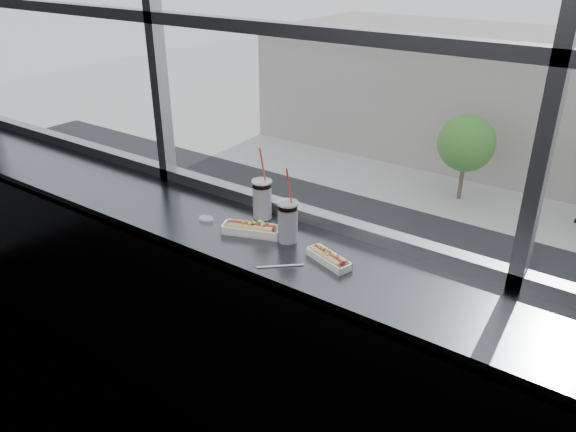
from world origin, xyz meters
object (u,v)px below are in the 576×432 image
Objects in this scene: hotdog_tray_right at (329,258)px; loose_straw at (280,266)px; tree_left at (466,143)px; soda_cup_left at (262,197)px; car_near_b at (360,270)px; car_near_a at (246,231)px; wrapper at (206,218)px; soda_cup_right at (288,220)px; hotdog_tray_left at (252,228)px.

hotdog_tray_right reaches higher than loose_straw.
tree_left is at bearing 124.67° from hotdog_tray_right.
soda_cup_left is at bearing -74.66° from tree_left.
soda_cup_left is at bearing -151.25° from car_near_b.
tree_left reaches higher than car_near_a.
hotdog_tray_right is 1.20× the size of loose_straw.
hotdog_tray_right is at bearing 3.68° from loose_straw.
tree_left is (6.09, 12.00, 2.28)m from car_near_a.
soda_cup_left is 0.08× the size of tree_left.
tree_left is (-7.51, 28.30, -8.72)m from wrapper.
tree_left is at bearing 105.74° from soda_cup_right.
soda_cup_left is at bearing 152.77° from soda_cup_right.
soda_cup_right reaches higher than car_near_a.
soda_cup_right reaches higher than tree_left.
soda_cup_left reaches higher than car_near_b.
soda_cup_left is 0.06× the size of car_near_a.
soda_cup_right reaches higher than loose_straw.
car_near_a is at bearing 149.75° from hotdog_tray_right.
car_near_a is at bearing 130.58° from soda_cup_left.
hotdog_tray_right is (0.44, -0.01, -0.01)m from hotdog_tray_left.
soda_cup_right is 0.06× the size of car_near_b.
car_near_a is (-14.16, 16.45, -11.00)m from loose_straw.
tree_left is at bearing -20.14° from car_near_a.
car_near_b is (-7.89, 16.23, -11.08)m from soda_cup_right.
hotdog_tray_left reaches higher than loose_straw.
car_near_a is at bearing 129.82° from wrapper.
loose_straw is 0.58m from wrapper.
hotdog_tray_right is 0.64× the size of soda_cup_left.
hotdog_tray_right reaches higher than car_near_a.
hotdog_tray_left is 0.05× the size of car_near_a.
loose_straw is 21.33m from car_near_b.
hotdog_tray_right is 0.65× the size of soda_cup_right.
hotdog_tray_right is at bearing 0.58° from wrapper.
tree_left is at bearing 105.34° from soda_cup_left.
tree_left is at bearing 63.60° from loose_straw.
soda_cup_right is at bearing 8.34° from wrapper.
soda_cup_right reaches higher than wrapper.
hotdog_tray_left is at bearing -132.83° from car_near_a.
tree_left is at bearing 84.79° from hotdog_tray_left.
loose_straw is at bearing -132.52° from car_near_a.
hotdog_tray_left is 0.20m from soda_cup_right.
wrapper is at bearing -133.43° from car_near_a.
wrapper reaches higher than car_near_a.
tree_left is (-8.22, 28.29, -8.73)m from hotdog_tray_right.
hotdog_tray_left reaches higher than wrapper.
soda_cup_right is at bearing -174.39° from hotdog_tray_right.
wrapper is (-0.28, -0.02, -0.02)m from hotdog_tray_left.
hotdog_tray_right is 0.04× the size of car_near_a.
tree_left is at bearing 104.85° from wrapper.
soda_cup_left reaches higher than soda_cup_right.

